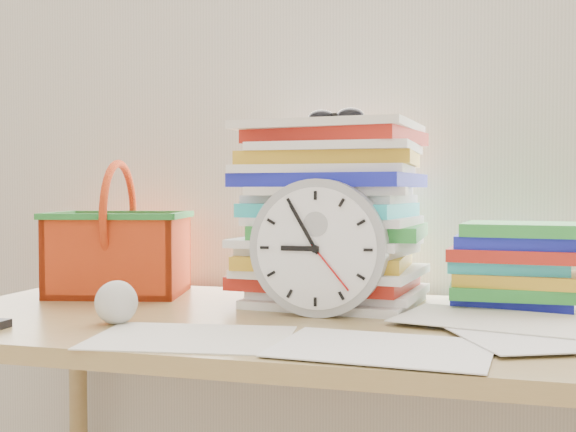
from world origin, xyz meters
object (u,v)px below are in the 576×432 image
(desk, at_px, (298,357))
(clock, at_px, (319,248))
(book_stack, at_px, (516,266))
(paper_stack, at_px, (332,214))
(basket, at_px, (119,229))

(desk, relative_size, clock, 5.51)
(book_stack, bearing_deg, clock, -151.94)
(clock, xyz_separation_m, book_stack, (0.35, 0.19, -0.04))
(desk, distance_m, clock, 0.21)
(book_stack, bearing_deg, desk, -151.30)
(paper_stack, distance_m, basket, 0.49)
(desk, xyz_separation_m, basket, (-0.46, 0.17, 0.22))
(clock, bearing_deg, desk, -144.95)
(basket, bearing_deg, clock, -29.99)
(desk, xyz_separation_m, book_stack, (0.39, 0.21, 0.16))
(paper_stack, height_order, clock, paper_stack)
(basket, bearing_deg, desk, -33.68)
(paper_stack, xyz_separation_m, book_stack, (0.36, 0.03, -0.10))
(book_stack, bearing_deg, basket, -177.48)
(basket, bearing_deg, book_stack, -10.52)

